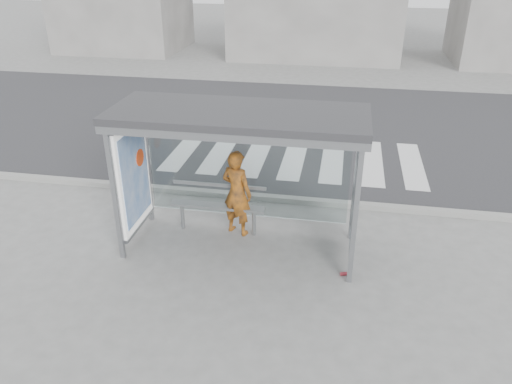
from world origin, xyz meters
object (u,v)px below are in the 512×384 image
at_px(bus_shelter, 218,144).
at_px(bench, 218,205).
at_px(person, 237,193).
at_px(soda_can, 343,274).

relative_size(bus_shelter, bench, 2.33).
xyz_separation_m(bus_shelter, bench, (-0.17, 0.44, -1.42)).
relative_size(bus_shelter, person, 2.50).
height_order(person, bench, person).
xyz_separation_m(person, soda_can, (2.07, -1.07, -0.82)).
distance_m(bus_shelter, soda_can, 3.06).
distance_m(person, soda_can, 2.47).
height_order(bus_shelter, bench, bus_shelter).
relative_size(bench, soda_can, 15.92).
xyz_separation_m(person, bench, (-0.38, -0.02, -0.29)).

